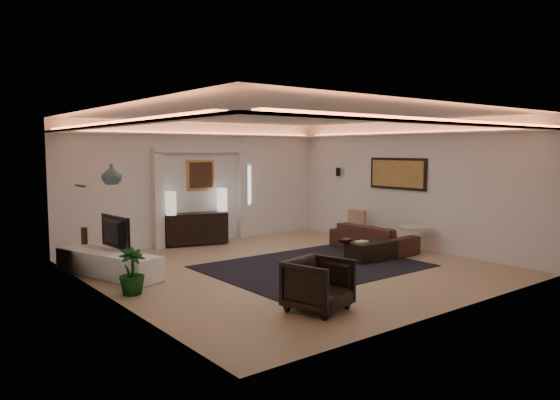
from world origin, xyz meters
TOP-DOWN VIEW (x-y plane):
  - floor at (0.00, 0.00)m, footprint 7.00×7.00m
  - ceiling at (0.00, 0.00)m, footprint 7.00×7.00m
  - wall_back at (0.00, 3.50)m, footprint 7.00×0.00m
  - wall_front at (0.00, -3.50)m, footprint 7.00×0.00m
  - wall_left at (-3.50, 0.00)m, footprint 0.00×7.00m
  - wall_right at (3.50, 0.00)m, footprint 0.00×7.00m
  - cove_soffit at (0.00, 0.00)m, footprint 7.00×7.00m
  - daylight_slit at (1.35, 3.48)m, footprint 0.25×0.03m
  - area_rug at (0.40, -0.20)m, footprint 4.00×3.00m
  - pilaster_left at (-1.15, 3.40)m, footprint 0.22×0.20m
  - pilaster_right at (1.15, 3.40)m, footprint 0.22×0.20m
  - alcove_header at (0.00, 3.40)m, footprint 2.52×0.20m
  - painting_frame at (0.00, 3.47)m, footprint 0.74×0.04m
  - painting_canvas at (0.00, 3.44)m, footprint 0.62×0.02m
  - art_panel_frame at (3.47, 0.30)m, footprint 0.04×1.64m
  - art_panel_gold at (3.44, 0.30)m, footprint 0.02×1.50m
  - wall_sconce at (3.38, 2.20)m, footprint 0.12×0.12m
  - wall_niche at (-3.44, 1.40)m, footprint 0.10×0.55m
  - console at (-0.27, 3.25)m, footprint 1.53×0.84m
  - lamp_left at (-0.91, 3.25)m, footprint 0.30×0.30m
  - lamp_right at (0.46, 3.25)m, footprint 0.28×0.28m
  - media_ledge at (-3.02, 1.48)m, footprint 1.25×2.34m
  - tv at (-2.86, 1.78)m, footprint 1.06×0.23m
  - figurine at (-3.09, 2.54)m, footprint 0.13×0.13m
  - ginger_jar at (-3.05, 1.09)m, footprint 0.44×0.44m
  - plant at (-3.15, 0.07)m, footprint 0.46×0.46m
  - sofa at (2.56, 0.21)m, footprint 2.02×0.86m
  - throw_blanket at (3.04, -0.54)m, footprint 0.72×0.66m
  - throw_pillow at (3.15, 1.28)m, footprint 0.23×0.47m
  - coffee_table at (1.70, -0.49)m, footprint 1.01×0.60m
  - bowl at (1.22, -0.22)m, footprint 0.32×0.32m
  - magazine at (1.48, -0.44)m, footprint 0.27×0.21m
  - armchair at (-1.40, -2.34)m, footprint 0.97×0.99m

SIDE VIEW (x-z plane):
  - floor at x=0.00m, z-range 0.00..0.00m
  - area_rug at x=0.40m, z-range 0.00..0.01m
  - coffee_table at x=1.70m, z-range 0.02..0.39m
  - media_ledge at x=-3.02m, z-range 0.01..0.44m
  - sofa at x=2.56m, z-range 0.00..0.58m
  - plant at x=-3.15m, z-range 0.00..0.73m
  - armchair at x=-1.40m, z-range 0.00..0.74m
  - console at x=-0.27m, z-range 0.03..0.77m
  - magazine at x=1.48m, z-range 0.41..0.44m
  - bowl at x=1.22m, z-range 0.41..0.49m
  - throw_blanket at x=3.04m, z-range 0.52..0.58m
  - throw_pillow at x=3.15m, z-range 0.32..0.78m
  - figurine at x=-3.09m, z-range 0.48..0.80m
  - tv at x=-2.86m, z-range 0.45..1.05m
  - lamp_left at x=-0.91m, z-range 0.82..1.36m
  - lamp_right at x=0.46m, z-range 0.81..1.37m
  - pilaster_left at x=-1.15m, z-range 0.00..2.20m
  - pilaster_right at x=1.15m, z-range 0.00..2.20m
  - daylight_slit at x=1.35m, z-range 0.85..1.85m
  - wall_back at x=0.00m, z-range -2.05..4.95m
  - wall_front at x=0.00m, z-range -2.05..4.95m
  - wall_left at x=-3.50m, z-range -2.05..4.95m
  - wall_right at x=3.50m, z-range -2.05..4.95m
  - painting_frame at x=0.00m, z-range 1.28..2.02m
  - painting_canvas at x=0.00m, z-range 1.34..1.96m
  - wall_niche at x=-3.44m, z-range 1.63..1.67m
  - wall_sconce at x=3.38m, z-range 1.57..1.79m
  - art_panel_gold at x=3.44m, z-range 1.39..2.01m
  - art_panel_frame at x=3.47m, z-range 1.33..2.07m
  - ginger_jar at x=-3.05m, z-range 1.67..2.02m
  - alcove_header at x=0.00m, z-range 2.19..2.31m
  - cove_soffit at x=0.00m, z-range 2.60..2.64m
  - ceiling at x=0.00m, z-range 2.90..2.90m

